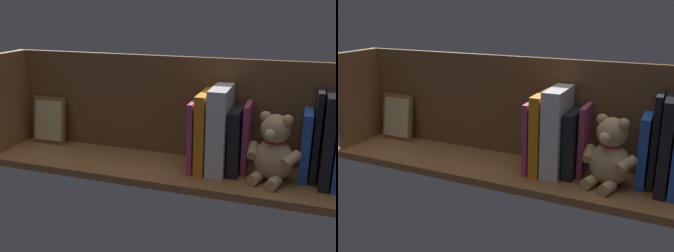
# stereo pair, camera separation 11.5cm
# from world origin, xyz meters

# --- Properties ---
(ground_plane) EXTENTS (1.16, 0.25, 0.02)m
(ground_plane) POSITION_xyz_m (0.00, 0.00, -0.01)
(ground_plane) COLOR brown
(shelf_back_panel) EXTENTS (1.16, 0.02, 0.31)m
(shelf_back_panel) POSITION_xyz_m (0.00, -0.10, 0.16)
(shelf_back_panel) COLOR brown
(shelf_back_panel) RESTS_ON ground_plane
(shelf_side_divider) EXTENTS (0.02, 0.19, 0.31)m
(shelf_side_divider) POSITION_xyz_m (0.56, 0.00, 0.16)
(shelf_side_divider) COLOR brown
(shelf_side_divider) RESTS_ON ground_plane
(book_1) EXTENTS (0.02, 0.13, 0.16)m
(book_1) POSITION_xyz_m (-0.46, -0.02, 0.08)
(book_1) COLOR blue
(book_1) RESTS_ON ground_plane
(book_2) EXTENTS (0.03, 0.14, 0.25)m
(book_2) POSITION_xyz_m (-0.43, -0.02, 0.12)
(book_2) COLOR black
(book_2) RESTS_ON ground_plane
(book_3) EXTENTS (0.02, 0.10, 0.25)m
(book_3) POSITION_xyz_m (-0.41, -0.04, 0.12)
(book_3) COLOR black
(book_3) RESTS_ON ground_plane
(book_4) EXTENTS (0.02, 0.10, 0.19)m
(book_4) POSITION_xyz_m (-0.38, -0.04, 0.10)
(book_4) COLOR blue
(book_4) RESTS_ON ground_plane
(teddy_bear) EXTENTS (0.15, 0.14, 0.19)m
(teddy_bear) POSITION_xyz_m (-0.30, 0.01, 0.08)
(teddy_bear) COLOR tan
(teddy_bear) RESTS_ON ground_plane
(book_5) EXTENTS (0.01, 0.10, 0.20)m
(book_5) POSITION_xyz_m (-0.22, -0.04, 0.10)
(book_5) COLOR #B23F72
(book_5) RESTS_ON ground_plane
(book_6) EXTENTS (0.03, 0.13, 0.19)m
(book_6) POSITION_xyz_m (-0.20, -0.03, 0.09)
(book_6) COLOR black
(book_6) RESTS_ON ground_plane
(dictionary_thick_white) EXTENTS (0.05, 0.15, 0.24)m
(dictionary_thick_white) POSITION_xyz_m (-0.15, -0.02, 0.12)
(dictionary_thick_white) COLOR silver
(dictionary_thick_white) RESTS_ON ground_plane
(book_7) EXTENTS (0.03, 0.15, 0.23)m
(book_7) POSITION_xyz_m (-0.11, -0.02, 0.11)
(book_7) COLOR orange
(book_7) RESTS_ON ground_plane
(book_8) EXTENTS (0.01, 0.14, 0.20)m
(book_8) POSITION_xyz_m (-0.08, -0.02, 0.10)
(book_8) COLOR #B23F72
(book_8) RESTS_ON ground_plane
(picture_frame_leaning) EXTENTS (0.12, 0.04, 0.16)m
(picture_frame_leaning) POSITION_xyz_m (0.45, -0.07, 0.08)
(picture_frame_leaning) COLOR brown
(picture_frame_leaning) RESTS_ON ground_plane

